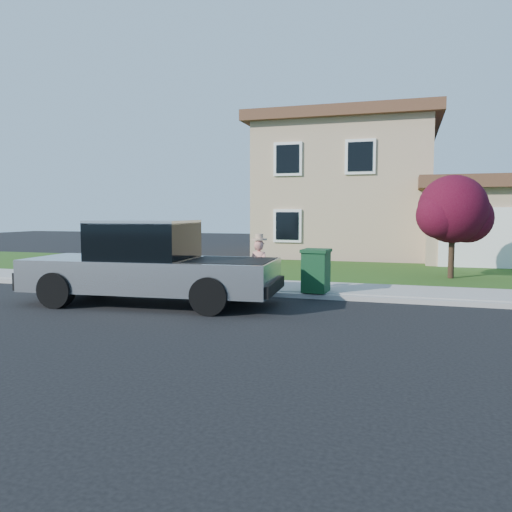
% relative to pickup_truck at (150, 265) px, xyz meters
% --- Properties ---
extents(ground, '(80.00, 80.00, 0.00)m').
position_rel_pickup_truck_xyz_m(ground, '(2.87, -1.01, -0.94)').
color(ground, black).
rests_on(ground, ground).
extents(curb, '(40.00, 0.20, 0.12)m').
position_rel_pickup_truck_xyz_m(curb, '(3.87, 1.89, -0.88)').
color(curb, gray).
rests_on(curb, ground).
extents(sidewalk, '(40.00, 2.00, 0.15)m').
position_rel_pickup_truck_xyz_m(sidewalk, '(3.87, 2.99, -0.87)').
color(sidewalk, gray).
rests_on(sidewalk, ground).
extents(lawn, '(40.00, 7.00, 0.10)m').
position_rel_pickup_truck_xyz_m(lawn, '(3.87, 7.49, -0.89)').
color(lawn, '#204213').
rests_on(lawn, ground).
extents(house, '(14.00, 11.30, 6.85)m').
position_rel_pickup_truck_xyz_m(house, '(4.18, 15.37, 2.23)').
color(house, tan).
rests_on(house, ground).
extents(pickup_truck, '(6.29, 2.57, 2.02)m').
position_rel_pickup_truck_xyz_m(pickup_truck, '(0.00, 0.00, 0.00)').
color(pickup_truck, black).
rests_on(pickup_truck, ground).
extents(woman, '(0.62, 0.48, 1.66)m').
position_rel_pickup_truck_xyz_m(woman, '(2.27, 1.59, -0.16)').
color(woman, tan).
rests_on(woman, ground).
extents(ornamental_tree, '(2.40, 2.17, 3.30)m').
position_rel_pickup_truck_xyz_m(ornamental_tree, '(7.30, 6.39, 1.26)').
color(ornamental_tree, black).
rests_on(ornamental_tree, lawn).
extents(trash_bin, '(0.73, 0.82, 1.11)m').
position_rel_pickup_truck_xyz_m(trash_bin, '(3.66, 2.09, -0.23)').
color(trash_bin, '#0F391C').
rests_on(trash_bin, sidewalk).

